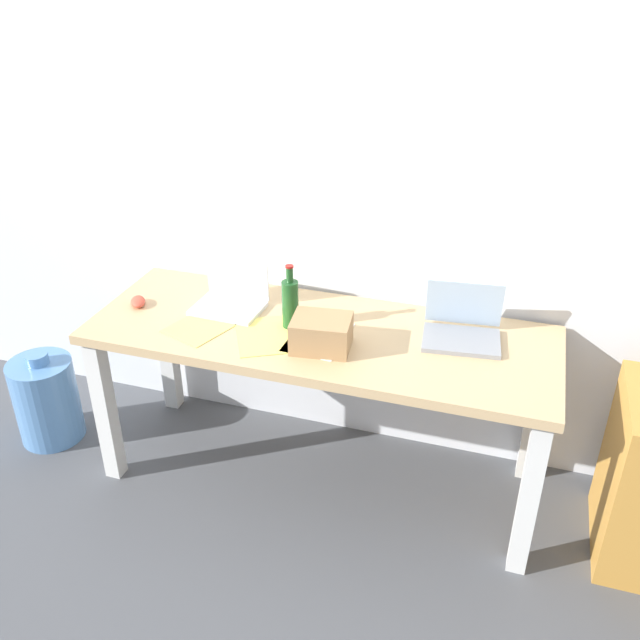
% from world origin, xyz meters
% --- Properties ---
extents(ground_plane, '(8.00, 8.00, 0.00)m').
position_xyz_m(ground_plane, '(0.00, 0.00, 0.00)').
color(ground_plane, '#515459').
extents(back_wall, '(5.20, 0.08, 2.60)m').
position_xyz_m(back_wall, '(0.00, 0.39, 1.30)').
color(back_wall, white).
rests_on(back_wall, ground).
extents(desk, '(1.86, 0.67, 0.74)m').
position_xyz_m(desk, '(0.00, 0.00, 0.64)').
color(desk, tan).
rests_on(desk, ground).
extents(laptop_left, '(0.29, 0.23, 0.20)m').
position_xyz_m(laptop_left, '(-0.42, 0.08, 0.78)').
color(laptop_left, silver).
rests_on(laptop_left, desk).
extents(laptop_right, '(0.32, 0.27, 0.22)m').
position_xyz_m(laptop_right, '(0.54, 0.12, 0.78)').
color(laptop_right, gray).
rests_on(laptop_right, desk).
extents(beer_bottle, '(0.07, 0.07, 0.27)m').
position_xyz_m(beer_bottle, '(-0.12, 0.00, 0.85)').
color(beer_bottle, '#1E5123').
rests_on(beer_bottle, desk).
extents(computer_mouse, '(0.10, 0.12, 0.03)m').
position_xyz_m(computer_mouse, '(-0.80, -0.02, 0.75)').
color(computer_mouse, '#D84C38').
rests_on(computer_mouse, desk).
extents(cardboard_box, '(0.24, 0.20, 0.12)m').
position_xyz_m(cardboard_box, '(0.04, -0.12, 0.80)').
color(cardboard_box, tan).
rests_on(cardboard_box, desk).
extents(paper_sheet_center, '(0.22, 0.30, 0.00)m').
position_xyz_m(paper_sheet_center, '(0.01, -0.05, 0.74)').
color(paper_sheet_center, white).
rests_on(paper_sheet_center, desk).
extents(paper_sheet_front_left, '(0.30, 0.35, 0.00)m').
position_xyz_m(paper_sheet_front_left, '(-0.46, -0.09, 0.74)').
color(paper_sheet_front_left, '#F4E06B').
rests_on(paper_sheet_front_left, desk).
extents(paper_yellow_folder, '(0.32, 0.36, 0.00)m').
position_xyz_m(paper_yellow_folder, '(-0.20, -0.10, 0.74)').
color(paper_yellow_folder, '#F4E06B').
rests_on(paper_yellow_folder, desk).
extents(water_cooler_jug, '(0.29, 0.29, 0.46)m').
position_xyz_m(water_cooler_jug, '(-1.31, -0.13, 0.21)').
color(water_cooler_jug, '#598CC6').
rests_on(water_cooler_jug, ground).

